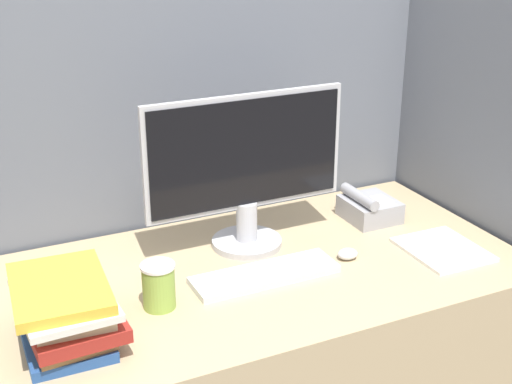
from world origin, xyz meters
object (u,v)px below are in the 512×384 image
keyboard (265,275)px  coffee_cup (159,286)px  book_stack (67,312)px  desk_telephone (369,208)px  monitor (246,171)px  mouse (348,254)px

keyboard → coffee_cup: bearing=-176.2°
keyboard → coffee_cup: 0.32m
book_stack → keyboard: bearing=8.4°
keyboard → desk_telephone: bearing=23.5°
monitor → book_stack: monitor is taller
keyboard → book_stack: bearing=-171.6°
monitor → desk_telephone: (0.44, -0.00, -0.20)m
monitor → coffee_cup: monitor is taller
book_stack → desk_telephone: book_stack is taller
monitor → coffee_cup: size_ratio=5.05×
book_stack → mouse: bearing=5.7°
monitor → desk_telephone: bearing=-0.1°
monitor → book_stack: bearing=-153.9°
keyboard → book_stack: 0.57m
mouse → coffee_cup: size_ratio=0.50×
mouse → desk_telephone: bearing=44.7°
coffee_cup → book_stack: book_stack is taller
coffee_cup → book_stack: (-0.25, -0.06, 0.02)m
mouse → coffee_cup: coffee_cup is taller
coffee_cup → desk_telephone: size_ratio=0.69×
monitor → mouse: bearing=-42.5°
monitor → book_stack: 0.69m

